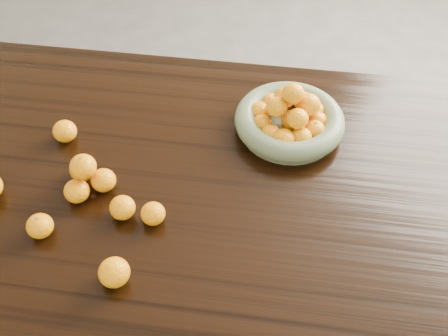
# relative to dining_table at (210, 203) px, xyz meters

# --- Properties ---
(ground) EXTENTS (5.00, 5.00, 0.00)m
(ground) POSITION_rel_dining_table_xyz_m (0.00, 0.00, -0.66)
(ground) COLOR #5D5B57
(ground) RESTS_ON ground
(dining_table) EXTENTS (2.00, 1.00, 0.75)m
(dining_table) POSITION_rel_dining_table_xyz_m (0.00, 0.00, 0.00)
(dining_table) COLOR black
(dining_table) RESTS_ON ground
(fruit_bowl) EXTENTS (0.30, 0.30, 0.15)m
(fruit_bowl) POSITION_rel_dining_table_xyz_m (0.19, 0.22, 0.13)
(fruit_bowl) COLOR #657354
(fruit_bowl) RESTS_ON dining_table
(orange_pyramid) EXTENTS (0.13, 0.13, 0.11)m
(orange_pyramid) POSITION_rel_dining_table_xyz_m (-0.29, -0.06, 0.13)
(orange_pyramid) COLOR #FFA207
(orange_pyramid) RESTS_ON dining_table
(loose_orange_0) EXTENTS (0.06, 0.06, 0.06)m
(loose_orange_0) POSITION_rel_dining_table_xyz_m (-0.36, -0.21, 0.12)
(loose_orange_0) COLOR #FFA207
(loose_orange_0) RESTS_ON dining_table
(loose_orange_1) EXTENTS (0.07, 0.07, 0.06)m
(loose_orange_1) POSITION_rel_dining_table_xyz_m (-0.15, -0.30, 0.12)
(loose_orange_1) COLOR #FFA207
(loose_orange_1) RESTS_ON dining_table
(loose_orange_2) EXTENTS (0.06, 0.06, 0.05)m
(loose_orange_2) POSITION_rel_dining_table_xyz_m (-0.11, -0.14, 0.12)
(loose_orange_2) COLOR #FFA207
(loose_orange_2) RESTS_ON dining_table
(loose_orange_3) EXTENTS (0.06, 0.06, 0.06)m
(loose_orange_3) POSITION_rel_dining_table_xyz_m (-0.41, 0.09, 0.12)
(loose_orange_3) COLOR #FFA207
(loose_orange_3) RESTS_ON dining_table
(loose_orange_4) EXTENTS (0.06, 0.06, 0.06)m
(loose_orange_4) POSITION_rel_dining_table_xyz_m (-0.18, -0.13, 0.12)
(loose_orange_4) COLOR #FFA207
(loose_orange_4) RESTS_ON dining_table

